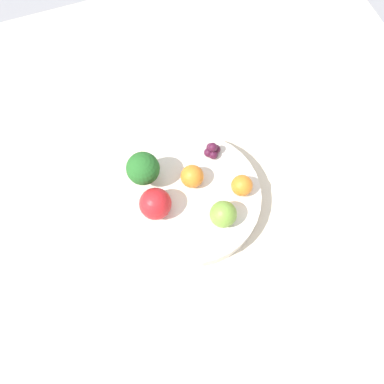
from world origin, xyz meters
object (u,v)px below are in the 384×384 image
object	(u,v)px
broccoli	(143,169)
apple_green	(155,204)
orange_back	(192,176)
bowl	(192,198)
grape_cluster	(212,150)
apple_red	(223,214)
orange_front	(242,185)

from	to	relation	value
broccoli	apple_green	xyz separation A→B (m)	(0.00, -0.06, -0.02)
broccoli	orange_back	world-z (taller)	broccoli
bowl	grape_cluster	bearing A→B (deg)	45.88
broccoli	grape_cluster	bearing A→B (deg)	4.21
apple_green	broccoli	bearing A→B (deg)	90.94
bowl	apple_red	size ratio (longest dim) A/B	5.36
apple_green	bowl	bearing A→B (deg)	5.17
apple_green	apple_red	bearing A→B (deg)	-28.30
orange_front	bowl	bearing A→B (deg)	165.75
orange_back	broccoli	bearing A→B (deg)	157.95
orange_front	orange_back	distance (m)	0.09
apple_green	grape_cluster	distance (m)	0.16
orange_front	grape_cluster	world-z (taller)	orange_front
apple_red	grape_cluster	size ratio (longest dim) A/B	1.42
broccoli	apple_red	size ratio (longest dim) A/B	1.60
bowl	apple_red	xyz separation A→B (m)	(0.04, -0.06, 0.04)
orange_front	grape_cluster	xyz separation A→B (m)	(-0.02, 0.09, -0.01)
apple_green	orange_front	bearing A→B (deg)	-5.76
broccoli	orange_back	bearing A→B (deg)	-22.05
orange_front	orange_back	size ratio (longest dim) A/B	0.92
grape_cluster	apple_red	bearing A→B (deg)	-102.98
orange_back	bowl	bearing A→B (deg)	-110.38
apple_green	orange_back	size ratio (longest dim) A/B	1.33
broccoli	grape_cluster	world-z (taller)	broccoli
bowl	orange_front	size ratio (longest dim) A/B	6.51
broccoli	orange_back	xyz separation A→B (m)	(0.08, -0.03, -0.02)
broccoli	orange_front	bearing A→B (deg)	-26.51
bowl	apple_red	distance (m)	0.09
broccoli	orange_front	distance (m)	0.18
apple_red	orange_back	xyz separation A→B (m)	(-0.03, 0.09, -0.00)
apple_red	orange_front	world-z (taller)	apple_red
orange_front	orange_back	bearing A→B (deg)	149.27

